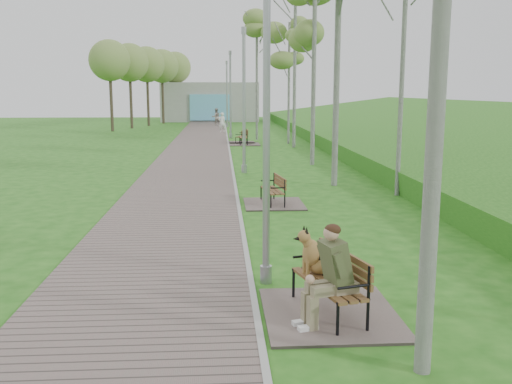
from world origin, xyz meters
TOP-DOWN VIEW (x-y plane):
  - ground at (0.00, 0.00)m, footprint 120.00×120.00m
  - walkway at (-1.75, 21.50)m, footprint 3.50×67.00m
  - kerb at (0.00, 21.50)m, footprint 0.10×67.00m
  - embankment at (12.00, 20.00)m, footprint 14.00×70.00m
  - building_north at (-1.50, 50.97)m, footprint 10.00×5.20m
  - bench_main at (0.98, -2.24)m, footprint 1.92×2.13m
  - bench_second at (0.98, 5.93)m, footprint 1.67×1.86m
  - bench_third at (0.82, 25.32)m, footprint 1.59×1.76m
  - bench_far at (0.91, 24.19)m, footprint 1.84×2.04m
  - lamp_post_near at (0.25, -0.73)m, footprint 0.20×0.20m
  - lamp_post_second at (0.44, 12.30)m, footprint 0.22×0.22m
  - lamp_post_third at (0.23, 28.93)m, footprint 0.22×0.22m
  - lamp_post_far at (0.16, 41.01)m, footprint 0.22×0.22m
  - pedestrian_near at (-0.34, 34.29)m, footprint 0.64×0.50m
  - pedestrian_far at (-0.83, 42.29)m, footprint 0.92×0.80m
  - birch_mid_a at (3.52, 14.61)m, footprint 2.45×2.45m
  - birch_mid_c at (3.66, 24.56)m, footprint 2.29×2.29m
  - birch_far_a at (3.69, 22.25)m, footprint 2.65×2.65m
  - birch_far_b at (1.93, 27.72)m, footprint 2.55×2.55m

SIDE VIEW (x-z plane):
  - ground at x=0.00m, z-range 0.00..0.00m
  - embankment at x=12.00m, z-range -0.80..0.80m
  - walkway at x=-1.75m, z-range 0.00..0.04m
  - kerb at x=0.00m, z-range 0.00..0.05m
  - bench_third at x=0.82m, z-range -0.31..0.66m
  - bench_second at x=0.98m, z-range -0.33..0.70m
  - bench_far at x=0.91m, z-range -0.35..0.77m
  - bench_main at x=0.98m, z-range -0.36..1.31m
  - pedestrian_near at x=-0.34m, z-range 0.00..1.53m
  - pedestrian_far at x=-0.83m, z-range 0.00..1.61m
  - building_north at x=-1.50m, z-range -0.01..3.99m
  - lamp_post_near at x=0.25m, z-range -0.17..4.97m
  - lamp_post_second at x=0.44m, z-range -0.18..5.39m
  - lamp_post_far at x=0.16m, z-range -0.19..5.56m
  - lamp_post_third at x=0.23m, z-range -0.19..5.61m
  - birch_mid_c at x=3.66m, z-range 2.12..9.57m
  - birch_far_b at x=1.93m, z-range 2.40..10.81m
  - birch_mid_a at x=3.52m, z-range 2.43..10.93m
  - birch_far_a at x=3.69m, z-range 2.91..13.12m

